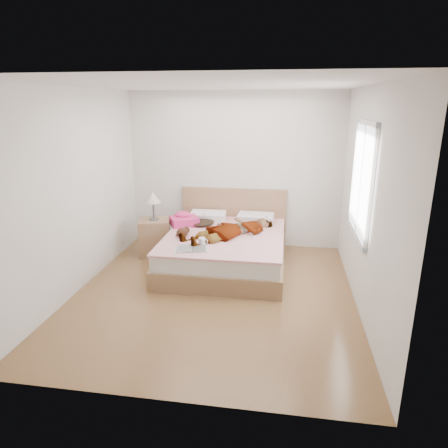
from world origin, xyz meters
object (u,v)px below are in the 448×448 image
object	(u,v)px
towel	(184,220)
nightstand	(155,234)
woman	(232,227)
bed	(226,247)
magazine	(191,249)
coffee_mug	(202,241)
plush_toy	(183,232)
phone	(205,215)

from	to	relation	value
towel	nightstand	xyz separation A→B (m)	(-0.48, -0.06, -0.25)
woman	bed	bearing A→B (deg)	-164.57
bed	magazine	distance (m)	0.90
magazine	coffee_mug	xyz separation A→B (m)	(0.11, 0.19, 0.04)
magazine	plush_toy	bearing A→B (deg)	115.84
towel	nightstand	world-z (taller)	nightstand
phone	towel	world-z (taller)	towel
woman	nightstand	size ratio (longest dim) A/B	1.55
bed	coffee_mug	xyz separation A→B (m)	(-0.24, -0.61, 0.29)
magazine	plush_toy	world-z (taller)	plush_toy
phone	towel	distance (m)	0.34
magazine	plush_toy	size ratio (longest dim) A/B	1.78
bed	magazine	xyz separation A→B (m)	(-0.35, -0.80, 0.24)
towel	phone	bearing A→B (deg)	11.59
woman	plush_toy	distance (m)	0.74
woman	towel	xyz separation A→B (m)	(-0.83, 0.33, -0.02)
phone	nightstand	size ratio (longest dim) A/B	0.08
woman	nightstand	world-z (taller)	nightstand
bed	magazine	size ratio (longest dim) A/B	4.23
coffee_mug	plush_toy	xyz separation A→B (m)	(-0.35, 0.30, 0.02)
bed	nightstand	world-z (taller)	nightstand
magazine	phone	bearing A→B (deg)	92.15
magazine	nightstand	world-z (taller)	nightstand
towel	woman	bearing A→B (deg)	-21.91
phone	plush_toy	bearing A→B (deg)	-152.70
coffee_mug	nightstand	world-z (taller)	nightstand
towel	magazine	bearing A→B (deg)	-70.95
towel	plush_toy	size ratio (longest dim) A/B	1.91
bed	nightstand	bearing A→B (deg)	169.95
phone	nightstand	bearing A→B (deg)	143.18
bed	plush_toy	bearing A→B (deg)	-152.79
plush_toy	towel	bearing A→B (deg)	102.83
phone	plush_toy	size ratio (longest dim) A/B	0.31
woman	magazine	size ratio (longest dim) A/B	3.29
woman	bed	size ratio (longest dim) A/B	0.78
towel	plush_toy	distance (m)	0.60
plush_toy	phone	bearing A→B (deg)	73.25
bed	woman	bearing A→B (deg)	-28.62
bed	plush_toy	distance (m)	0.73
towel	nightstand	distance (m)	0.55
phone	magazine	xyz separation A→B (m)	(0.04, -1.14, -0.15)
phone	magazine	size ratio (longest dim) A/B	0.17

